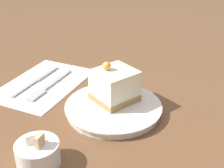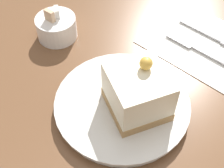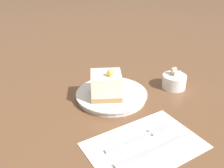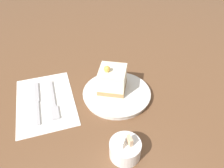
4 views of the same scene
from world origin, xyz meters
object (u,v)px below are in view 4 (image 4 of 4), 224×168
knife (37,98)px  sugar_bowl (125,149)px  plate (117,94)px  fork (54,102)px  cake_slice (112,79)px

knife → sugar_bowl: sugar_bowl is taller
plate → fork: size_ratio=1.20×
fork → sugar_bowl: sugar_bowl is taller
fork → sugar_bowl: size_ratio=2.33×
cake_slice → knife: cake_slice is taller
plate → cake_slice: 0.05m
cake_slice → fork: (0.18, 0.04, -0.05)m
plate → knife: 0.25m
fork → sugar_bowl: 0.28m
cake_slice → fork: size_ratio=0.59×
fork → knife: 0.06m
plate → sugar_bowl: bearing=89.8°
fork → knife: (0.05, -0.02, 0.00)m
knife → sugar_bowl: (-0.25, 0.22, 0.02)m
plate → cake_slice: (0.01, -0.02, 0.04)m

